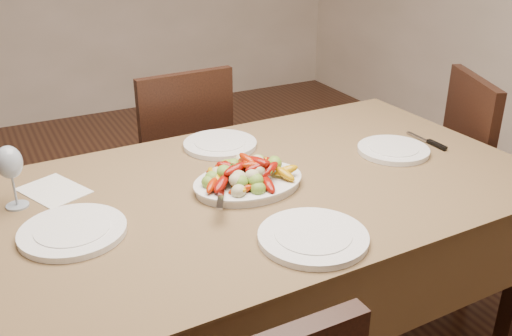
{
  "coord_description": "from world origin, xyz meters",
  "views": [
    {
      "loc": [
        -0.53,
        -1.59,
        1.57
      ],
      "look_at": [
        0.22,
        -0.15,
        0.82
      ],
      "focal_mm": 40.0,
      "sensor_mm": 36.0,
      "label": 1
    }
  ],
  "objects": [
    {
      "name": "dining_table",
      "position": [
        0.22,
        -0.15,
        0.38
      ],
      "size": [
        1.87,
        1.09,
        0.76
      ],
      "primitive_type": "cube",
      "rotation": [
        0.0,
        0.0,
        0.03
      ],
      "color": "brown",
      "rests_on": "ground"
    },
    {
      "name": "chair_far",
      "position": [
        0.24,
        0.74,
        0.47
      ],
      "size": [
        0.44,
        0.44,
        0.95
      ],
      "primitive_type": null,
      "rotation": [
        0.0,
        0.0,
        3.19
      ],
      "color": "black",
      "rests_on": "ground"
    },
    {
      "name": "chair_right",
      "position": [
        1.43,
        -0.12,
        0.47
      ],
      "size": [
        0.55,
        0.55,
        0.95
      ],
      "primitive_type": null,
      "rotation": [
        0.0,
        0.0,
        1.17
      ],
      "color": "black",
      "rests_on": "ground"
    },
    {
      "name": "serving_platter",
      "position": [
        0.19,
        -0.15,
        0.77
      ],
      "size": [
        0.35,
        0.27,
        0.02
      ],
      "primitive_type": "ellipsoid",
      "rotation": [
        0.0,
        0.0,
        0.03
      ],
      "color": "white",
      "rests_on": "dining_table"
    },
    {
      "name": "roasted_vegetables",
      "position": [
        0.19,
        -0.15,
        0.83
      ],
      "size": [
        0.29,
        0.2,
        0.09
      ],
      "primitive_type": null,
      "rotation": [
        0.0,
        0.0,
        0.03
      ],
      "color": "maroon",
      "rests_on": "serving_platter"
    },
    {
      "name": "serving_spoon",
      "position": [
        0.12,
        -0.19,
        0.81
      ],
      "size": [
        0.28,
        0.18,
        0.03
      ],
      "primitive_type": null,
      "rotation": [
        0.0,
        0.0,
        -0.47
      ],
      "color": "#9EA0A8",
      "rests_on": "serving_platter"
    },
    {
      "name": "plate_left",
      "position": [
        -0.36,
        -0.19,
        0.77
      ],
      "size": [
        0.29,
        0.29,
        0.02
      ],
      "primitive_type": "cylinder",
      "color": "white",
      "rests_on": "dining_table"
    },
    {
      "name": "plate_right",
      "position": [
        0.78,
        -0.14,
        0.77
      ],
      "size": [
        0.26,
        0.26,
        0.02
      ],
      "primitive_type": "cylinder",
      "color": "white",
      "rests_on": "dining_table"
    },
    {
      "name": "plate_far",
      "position": [
        0.25,
        0.19,
        0.77
      ],
      "size": [
        0.27,
        0.27,
        0.02
      ],
      "primitive_type": "cylinder",
      "color": "white",
      "rests_on": "dining_table"
    },
    {
      "name": "plate_near",
      "position": [
        0.2,
        -0.51,
        0.77
      ],
      "size": [
        0.3,
        0.3,
        0.02
      ],
      "primitive_type": "cylinder",
      "color": "white",
      "rests_on": "dining_table"
    },
    {
      "name": "wine_glass",
      "position": [
        -0.47,
        0.05,
        0.86
      ],
      "size": [
        0.08,
        0.08,
        0.2
      ],
      "primitive_type": null,
      "color": "#8C99A5",
      "rests_on": "dining_table"
    },
    {
      "name": "menu_card",
      "position": [
        -0.36,
        0.1,
        0.76
      ],
      "size": [
        0.22,
        0.25,
        0.0
      ],
      "primitive_type": "cube",
      "rotation": [
        0.0,
        0.0,
        0.41
      ],
      "color": "silver",
      "rests_on": "dining_table"
    },
    {
      "name": "table_knife",
      "position": [
        0.95,
        -0.13,
        0.76
      ],
      "size": [
        0.02,
        0.2,
        0.01
      ],
      "primitive_type": null,
      "rotation": [
        0.0,
        0.0,
        0.01
      ],
      "color": "#9EA0A8",
      "rests_on": "dining_table"
    }
  ]
}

